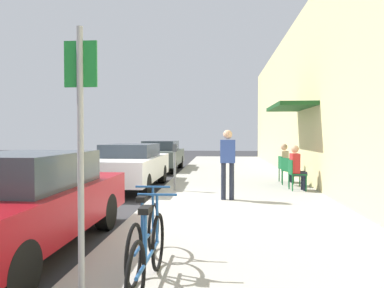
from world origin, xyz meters
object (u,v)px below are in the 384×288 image
at_px(parked_car_1, 130,165).
at_px(seated_patron_2, 286,161).
at_px(bicycle_0, 145,237).
at_px(bicycle_1, 149,255).
at_px(parked_car_0, 21,202).
at_px(cafe_chair_2, 284,167).
at_px(pedestrian_standing, 228,159).
at_px(cafe_chair_0, 295,173).
at_px(parked_car_2, 161,155).
at_px(cafe_chair_1, 289,170).
at_px(street_sign, 81,141).
at_px(seated_patron_0, 297,166).
at_px(parking_meter, 175,163).

xyz_separation_m(parked_car_1, seated_patron_2, (5.02, 1.03, 0.07)).
distance_m(bicycle_0, bicycle_1, 0.61).
bearing_deg(parked_car_0, cafe_chair_2, 54.75).
distance_m(parked_car_0, pedestrian_standing, 4.81).
relative_size(parked_car_0, seated_patron_2, 3.41).
relative_size(cafe_chair_0, pedestrian_standing, 0.51).
xyz_separation_m(parked_car_2, cafe_chair_1, (4.96, -5.39, -0.12)).
relative_size(bicycle_1, cafe_chair_0, 1.97).
distance_m(bicycle_0, cafe_chair_1, 7.52).
relative_size(bicycle_1, cafe_chair_2, 1.97).
bearing_deg(street_sign, parked_car_0, 135.59).
height_order(bicycle_1, cafe_chair_1, bicycle_1).
bearing_deg(cafe_chair_2, street_sign, -112.17).
bearing_deg(cafe_chair_1, parked_car_2, 132.66).
xyz_separation_m(parked_car_0, cafe_chair_2, (4.96, 7.02, -0.12)).
relative_size(parked_car_1, bicycle_1, 2.57).
bearing_deg(parked_car_1, cafe_chair_1, 2.64).
height_order(bicycle_1, cafe_chair_0, bicycle_1).
height_order(parked_car_0, seated_patron_0, parked_car_0).
bearing_deg(parked_car_0, street_sign, -44.41).
relative_size(parking_meter, seated_patron_0, 1.02).
height_order(bicycle_0, cafe_chair_1, bicycle_0).
height_order(cafe_chair_1, seated_patron_2, seated_patron_2).
relative_size(cafe_chair_2, seated_patron_2, 0.67).
height_order(parked_car_1, bicycle_0, parked_car_1).
bearing_deg(pedestrian_standing, cafe_chair_2, 59.40).
bearing_deg(cafe_chair_0, parking_meter, -174.74).
height_order(parking_meter, cafe_chair_2, parking_meter).
distance_m(parking_meter, seated_patron_0, 3.48).
xyz_separation_m(parked_car_1, bicycle_0, (1.95, -6.66, -0.26)).
relative_size(parked_car_2, pedestrian_standing, 2.59).
relative_size(street_sign, bicycle_0, 1.52).
xyz_separation_m(parked_car_0, pedestrian_standing, (3.01, 3.73, 0.38)).
bearing_deg(bicycle_0, pedestrian_standing, 76.33).
height_order(parking_meter, street_sign, street_sign).
relative_size(parked_car_0, street_sign, 1.69).
bearing_deg(street_sign, parking_meter, 89.56).
relative_size(parked_car_0, bicycle_0, 2.57).
height_order(street_sign, pedestrian_standing, street_sign).
xyz_separation_m(seated_patron_0, seated_patron_2, (0.00, 1.67, 0.00)).
bearing_deg(seated_patron_2, seated_patron_0, -90.00).
xyz_separation_m(bicycle_1, pedestrian_standing, (0.91, 4.98, 0.64)).
distance_m(parked_car_1, seated_patron_0, 5.06).
relative_size(parking_meter, seated_patron_2, 1.02).
xyz_separation_m(cafe_chair_1, pedestrian_standing, (-1.95, -2.49, 0.50)).
bearing_deg(cafe_chair_2, parked_car_2, 137.21).
bearing_deg(parked_car_0, bicycle_1, -30.61).
bearing_deg(seated_patron_2, bicycle_0, -111.79).
xyz_separation_m(parked_car_1, bicycle_1, (2.11, -7.24, -0.26)).
bearing_deg(bicycle_1, parked_car_2, 99.32).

